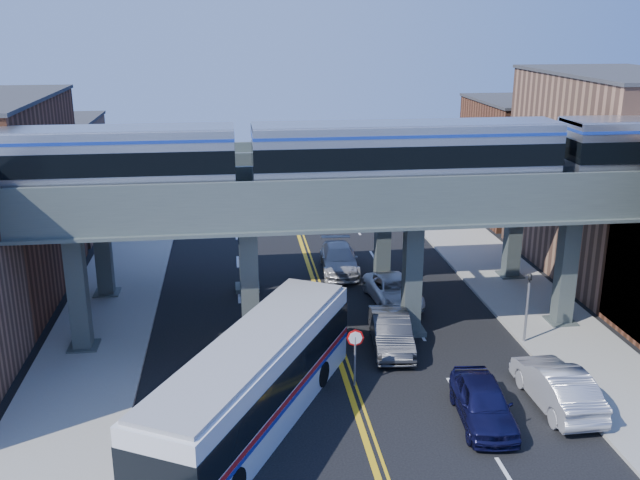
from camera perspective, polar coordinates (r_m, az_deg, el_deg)
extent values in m
plane|color=black|center=(28.97, 3.21, -14.41)|extent=(120.00, 120.00, 0.00)
cube|color=gray|center=(38.04, -17.06, -6.92)|extent=(5.00, 70.00, 0.16)
cube|color=gray|center=(40.72, 16.84, -5.26)|extent=(5.00, 70.00, 0.16)
cube|color=#8C5E48|center=(56.11, -21.36, 4.64)|extent=(8.00, 10.00, 8.00)
cube|color=#8C5E48|center=(47.27, 22.40, 4.80)|extent=(8.00, 14.00, 12.00)
cube|color=brown|center=(58.97, 16.19, 6.22)|extent=(8.00, 10.00, 9.00)
cube|color=#3F4947|center=(35.23, -18.80, -3.93)|extent=(0.85, 0.85, 6.00)
cube|color=#3F4947|center=(34.45, -5.65, -3.52)|extent=(0.85, 0.85, 6.00)
cube|color=#3F4947|center=(35.50, 7.38, -2.94)|extent=(0.85, 0.85, 6.00)
cube|color=#3F4947|center=(38.23, 19.08, -2.28)|extent=(0.85, 0.85, 6.00)
cube|color=#49534F|center=(33.62, 0.99, 2.66)|extent=(52.00, 3.60, 1.40)
cube|color=#3F4947|center=(41.72, -16.99, -0.46)|extent=(0.85, 0.85, 6.00)
cube|color=#3F4947|center=(41.06, -5.94, -0.05)|extent=(0.85, 0.85, 6.00)
cube|color=#3F4947|center=(41.95, 5.04, 0.36)|extent=(0.85, 0.85, 6.00)
cube|color=#3F4947|center=(44.29, 15.22, 0.72)|extent=(0.85, 0.85, 6.00)
cube|color=#49534F|center=(40.37, -0.40, 5.18)|extent=(52.00, 3.60, 1.40)
cube|color=black|center=(33.20, -11.18, 3.59)|extent=(2.07, 2.07, 0.24)
cube|color=silver|center=(33.51, -19.21, 5.93)|extent=(14.29, 2.73, 3.01)
cube|color=black|center=(33.48, -19.23, 6.18)|extent=(14.31, 2.79, 1.03)
cube|color=black|center=(33.29, -0.91, 3.96)|extent=(2.07, 2.07, 0.24)
cube|color=black|center=(35.43, 14.00, 4.27)|extent=(2.07, 2.07, 0.24)
cube|color=silver|center=(33.74, 6.88, 6.84)|extent=(14.29, 2.73, 3.01)
cube|color=black|center=(33.71, 6.89, 7.09)|extent=(14.31, 2.79, 1.03)
cube|color=black|center=(37.96, 22.44, 4.32)|extent=(2.07, 2.07, 0.24)
cylinder|color=slate|center=(31.02, 2.81, -9.66)|extent=(0.09, 0.09, 2.30)
cylinder|color=red|center=(30.53, 2.84, -7.83)|extent=(0.76, 0.04, 0.76)
cylinder|color=slate|center=(35.89, 16.19, -5.69)|extent=(0.12, 0.12, 3.20)
imported|color=black|center=(35.16, 16.47, -2.61)|extent=(0.15, 0.18, 0.90)
cube|color=silver|center=(28.10, -5.31, -11.42)|extent=(8.91, 13.27, 3.48)
cube|color=black|center=(27.89, -5.33, -10.61)|extent=(8.98, 13.33, 1.18)
cube|color=#B21419|center=(28.27, -5.29, -12.02)|extent=(8.97, 13.33, 0.20)
cylinder|color=black|center=(25.54, -9.69, -18.01)|extent=(3.19, 2.41, 1.12)
cylinder|color=black|center=(31.67, -2.21, -10.25)|extent=(3.19, 2.41, 1.12)
imported|color=black|center=(29.31, 12.92, -12.54)|extent=(2.44, 5.08, 1.68)
imported|color=#2E2E30|center=(34.56, 5.71, -7.34)|extent=(2.27, 5.24, 1.68)
imported|color=silver|center=(39.90, 5.90, -4.06)|extent=(2.82, 5.32, 1.42)
imported|color=#A7A7AB|center=(44.57, 1.54, -1.53)|extent=(2.53, 5.58, 1.59)
imported|color=#9E9EA2|center=(31.19, 18.41, -11.01)|extent=(1.97, 5.39, 1.77)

